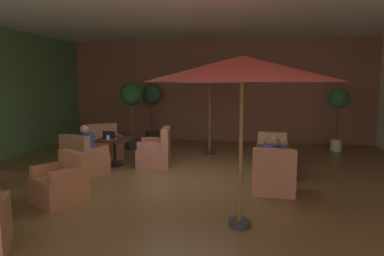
# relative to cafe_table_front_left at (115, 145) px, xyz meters

# --- Properties ---
(ground_plane) EXTENTS (10.43, 10.29, 0.02)m
(ground_plane) POSITION_rel_cafe_table_front_left_xyz_m (2.03, -1.06, -0.52)
(ground_plane) COLOR brown
(wall_back_brick) EXTENTS (10.43, 0.08, 3.43)m
(wall_back_brick) POSITION_rel_cafe_table_front_left_xyz_m (2.03, 4.05, 1.20)
(wall_back_brick) COLOR #8D5841
(wall_back_brick) RESTS_ON ground_plane
(ceiling_slab) EXTENTS (10.43, 10.29, 0.06)m
(ceiling_slab) POSITION_rel_cafe_table_front_left_xyz_m (2.03, -1.06, 2.95)
(ceiling_slab) COLOR silver
(ceiling_slab) RESTS_ON wall_back_brick
(cafe_table_front_left) EXTENTS (0.82, 0.82, 0.66)m
(cafe_table_front_left) POSITION_rel_cafe_table_front_left_xyz_m (0.00, 0.00, 0.00)
(cafe_table_front_left) COLOR black
(cafe_table_front_left) RESTS_ON ground_plane
(armchair_front_left_north) EXTENTS (0.90, 0.93, 0.93)m
(armchair_front_left_north) POSITION_rel_cafe_table_front_left_xyz_m (0.99, 0.17, -0.18)
(armchair_front_left_north) COLOR #B06A54
(armchair_front_left_north) RESTS_ON ground_plane
(armchair_front_left_east) EXTENTS (1.12, 1.12, 0.90)m
(armchair_front_left_east) POSITION_rel_cafe_table_front_left_xyz_m (-0.63, 0.79, -0.19)
(armchair_front_left_east) COLOR #B76F4F
(armchair_front_left_east) RESTS_ON ground_plane
(armchair_front_left_south) EXTENTS (0.95, 0.97, 0.92)m
(armchair_front_left_south) POSITION_rel_cafe_table_front_left_xyz_m (-0.31, -0.96, -0.19)
(armchair_front_left_south) COLOR #A76647
(armchair_front_left_south) RESTS_ON ground_plane
(cafe_table_front_right) EXTENTS (0.74, 0.74, 0.66)m
(cafe_table_front_right) POSITION_rel_cafe_table_front_left_xyz_m (3.77, -0.39, 0.00)
(cafe_table_front_right) COLOR black
(cafe_table_front_right) RESTS_ON ground_plane
(armchair_front_right_north) EXTENTS (0.78, 0.75, 0.88)m
(armchair_front_right_north) POSITION_rel_cafe_table_front_left_xyz_m (3.74, -1.46, -0.20)
(armchair_front_right_north) COLOR #B56D4D
(armchair_front_right_north) RESTS_ON ground_plane
(armchair_front_right_east) EXTENTS (0.72, 0.79, 0.79)m
(armchair_front_right_east) POSITION_rel_cafe_table_front_left_xyz_m (3.79, 0.68, -0.21)
(armchair_front_right_east) COLOR #B37854
(armchair_front_right_east) RESTS_ON ground_plane
(armchair_mid_center_south) EXTENTS (1.01, 1.01, 0.83)m
(armchair_mid_center_south) POSITION_rel_cafe_table_front_left_xyz_m (0.13, -2.59, -0.20)
(armchair_mid_center_south) COLOR #AD6644
(armchair_mid_center_south) RESTS_ON ground_plane
(patio_umbrella_tall_red) EXTENTS (2.68, 2.68, 2.40)m
(patio_umbrella_tall_red) POSITION_rel_cafe_table_front_left_xyz_m (3.20, -3.06, 1.70)
(patio_umbrella_tall_red) COLOR #2D2D2D
(patio_umbrella_tall_red) RESTS_ON ground_plane
(patio_umbrella_center_beige) EXTENTS (2.01, 2.01, 2.33)m
(patio_umbrella_center_beige) POSITION_rel_cafe_table_front_left_xyz_m (2.10, 1.76, 1.64)
(patio_umbrella_center_beige) COLOR #2D2D2D
(patio_umbrella_center_beige) RESTS_ON ground_plane
(potted_tree_left_corner) EXTENTS (0.69, 0.69, 1.95)m
(potted_tree_left_corner) POSITION_rel_cafe_table_front_left_xyz_m (-0.14, 3.54, 0.86)
(potted_tree_left_corner) COLOR #392D2B
(potted_tree_left_corner) RESTS_ON ground_plane
(potted_tree_mid_left) EXTENTS (0.69, 0.69, 2.01)m
(potted_tree_mid_left) POSITION_rel_cafe_table_front_left_xyz_m (-0.32, 2.09, 0.99)
(potted_tree_mid_left) COLOR #31332E
(potted_tree_mid_left) RESTS_ON ground_plane
(potted_tree_mid_right) EXTENTS (0.61, 0.61, 1.86)m
(potted_tree_mid_right) POSITION_rel_cafe_table_front_left_xyz_m (5.73, 2.90, 0.85)
(potted_tree_mid_right) COLOR silver
(potted_tree_mid_right) RESTS_ON ground_plane
(patron_blue_shirt) EXTENTS (0.40, 0.31, 0.67)m
(patron_blue_shirt) POSITION_rel_cafe_table_front_left_xyz_m (-0.30, -0.91, 0.23)
(patron_blue_shirt) COLOR #234194
(patron_blue_shirt) RESTS_ON ground_plane
(patron_by_window) EXTENTS (0.39, 0.23, 0.61)m
(patron_by_window) POSITION_rel_cafe_table_front_left_xyz_m (3.74, -1.41, 0.18)
(patron_by_window) COLOR #313D9F
(patron_by_window) RESTS_ON ground_plane
(iced_drink_cup) EXTENTS (0.08, 0.08, 0.11)m
(iced_drink_cup) POSITION_rel_cafe_table_front_left_xyz_m (-0.10, -0.15, 0.20)
(iced_drink_cup) COLOR silver
(iced_drink_cup) RESTS_ON cafe_table_front_left
(open_laptop) EXTENTS (0.31, 0.23, 0.20)m
(open_laptop) POSITION_rel_cafe_table_front_left_xyz_m (-0.11, -0.02, 0.20)
(open_laptop) COLOR #9EA0A5
(open_laptop) RESTS_ON cafe_table_front_left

